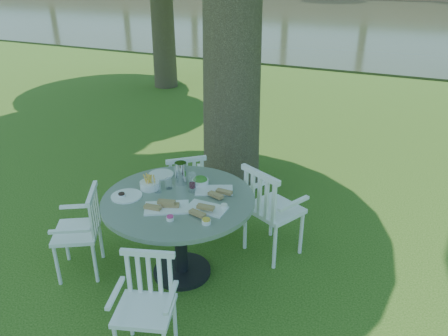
% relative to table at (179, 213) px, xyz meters
% --- Properties ---
extents(ground, '(140.00, 140.00, 0.00)m').
position_rel_table_xyz_m(ground, '(0.12, 0.52, -0.67)').
color(ground, '#21430E').
rests_on(ground, ground).
extents(table, '(1.38, 1.38, 0.84)m').
position_rel_table_xyz_m(table, '(0.00, 0.00, 0.00)').
color(table, black).
rests_on(table, ground).
extents(chair_ne, '(0.65, 0.63, 0.98)m').
position_rel_table_xyz_m(chair_ne, '(0.64, 0.62, -0.10)').
color(chair_ne, white).
rests_on(chair_ne, ground).
extents(chair_nw, '(0.60, 0.60, 0.87)m').
position_rel_table_xyz_m(chair_nw, '(-0.39, 0.81, -0.16)').
color(chair_nw, white).
rests_on(chair_nw, ground).
extents(chair_sw, '(0.58, 0.59, 0.87)m').
position_rel_table_xyz_m(chair_sw, '(-0.84, -0.33, -0.16)').
color(chair_sw, white).
rests_on(chair_sw, ground).
extents(chair_se, '(0.52, 0.50, 0.83)m').
position_rel_table_xyz_m(chair_se, '(0.21, -0.88, -0.19)').
color(chair_se, white).
rests_on(chair_se, ground).
extents(tableware, '(1.07, 0.86, 0.22)m').
position_rel_table_xyz_m(tableware, '(-0.09, 0.10, 0.21)').
color(tableware, white).
rests_on(tableware, table).
extents(river, '(100.00, 28.00, 0.12)m').
position_rel_table_xyz_m(river, '(0.12, 23.52, -0.67)').
color(river, '#2E3620').
rests_on(river, ground).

